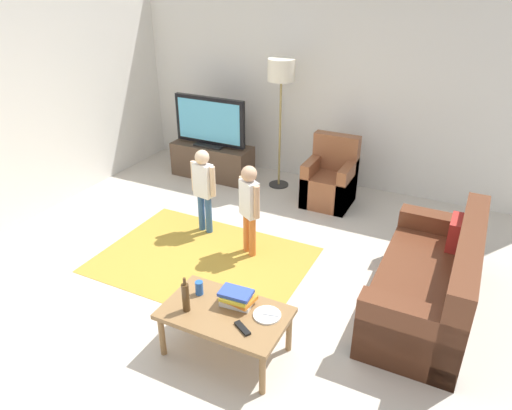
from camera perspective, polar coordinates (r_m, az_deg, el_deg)
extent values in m
plane|color=beige|center=(4.77, -3.26, -9.94)|extent=(7.80, 7.80, 0.00)
cube|color=silver|center=(6.75, 9.37, 13.74)|extent=(6.00, 0.12, 2.70)
cube|color=#B28C33|center=(5.20, -6.40, -6.55)|extent=(2.20, 1.60, 0.01)
cube|color=#4C3828|center=(7.09, -5.26, 5.31)|extent=(1.20, 0.44, 0.50)
cube|color=black|center=(7.11, -5.42, 4.05)|extent=(1.10, 0.32, 0.03)
cube|color=black|center=(6.98, -5.44, 7.27)|extent=(0.44, 0.28, 0.03)
cube|color=black|center=(6.87, -5.57, 10.06)|extent=(1.10, 0.07, 0.68)
cube|color=#59B2D8|center=(6.84, -5.73, 9.97)|extent=(1.00, 0.01, 0.58)
cube|color=brown|center=(4.65, 19.40, -9.62)|extent=(0.80, 1.80, 0.42)
cube|color=brown|center=(4.52, 23.58, -8.16)|extent=(0.20, 1.80, 0.86)
cube|color=brown|center=(3.96, 17.75, -14.97)|extent=(0.80, 0.20, 0.60)
cube|color=brown|center=(5.28, 20.90, -4.02)|extent=(0.80, 0.20, 0.60)
cube|color=#B22823|center=(4.93, 22.72, -3.15)|extent=(0.10, 0.32, 0.32)
cube|color=brown|center=(6.32, 8.71, 1.87)|extent=(0.60, 0.60, 0.42)
cube|color=brown|center=(6.42, 9.49, 4.56)|extent=(0.60, 0.16, 0.90)
cube|color=brown|center=(6.35, 6.71, 3.03)|extent=(0.12, 0.60, 0.60)
cube|color=brown|center=(6.22, 10.86, 2.19)|extent=(0.12, 0.60, 0.60)
cylinder|color=#262626|center=(6.87, 2.74, 2.48)|extent=(0.28, 0.28, 0.02)
cylinder|color=#99844C|center=(6.60, 2.89, 8.41)|extent=(0.03, 0.03, 1.50)
cylinder|color=silver|center=(6.37, 3.08, 15.93)|extent=(0.36, 0.36, 0.28)
cylinder|color=#33598C|center=(5.66, -6.56, -0.87)|extent=(0.08, 0.08, 0.46)
cylinder|color=#33598C|center=(5.60, -5.71, -1.18)|extent=(0.08, 0.08, 0.46)
cube|color=white|center=(5.44, -6.36, 2.97)|extent=(0.24, 0.15, 0.40)
sphere|color=beige|center=(5.33, -6.51, 5.73)|extent=(0.17, 0.17, 0.17)
cylinder|color=beige|center=(5.52, -7.48, 3.50)|extent=(0.06, 0.06, 0.36)
cylinder|color=beige|center=(5.35, -5.22, 2.82)|extent=(0.06, 0.06, 0.36)
cylinder|color=orange|center=(5.21, -1.11, -3.30)|extent=(0.08, 0.08, 0.47)
cylinder|color=orange|center=(5.13, -0.46, -3.83)|extent=(0.08, 0.08, 0.47)
cube|color=white|center=(4.96, -0.82, 0.76)|extent=(0.25, 0.22, 0.40)
sphere|color=tan|center=(4.84, -0.84, 3.78)|extent=(0.17, 0.17, 0.17)
cylinder|color=tan|center=(5.06, -1.68, 1.57)|extent=(0.06, 0.06, 0.36)
cylinder|color=tan|center=(4.84, 0.07, 0.34)|extent=(0.06, 0.06, 0.36)
cube|color=olive|center=(3.85, -3.74, -12.87)|extent=(1.00, 0.60, 0.04)
cylinder|color=olive|center=(4.04, -11.24, -15.16)|extent=(0.05, 0.05, 0.38)
cylinder|color=olive|center=(3.68, 0.77, -19.66)|extent=(0.05, 0.05, 0.38)
cylinder|color=olive|center=(4.34, -7.25, -11.32)|extent=(0.05, 0.05, 0.38)
cylinder|color=olive|center=(4.01, 3.99, -14.95)|extent=(0.05, 0.05, 0.38)
cube|color=white|center=(3.89, -2.28, -11.56)|extent=(0.27, 0.19, 0.04)
cube|color=orange|center=(3.87, -2.06, -11.11)|extent=(0.27, 0.22, 0.04)
cube|color=yellow|center=(3.84, -2.30, -10.79)|extent=(0.24, 0.23, 0.03)
cube|color=#334CA5|center=(3.82, -2.44, -10.52)|extent=(0.27, 0.18, 0.03)
cylinder|color=#4C3319|center=(3.81, -8.45, -10.95)|extent=(0.06, 0.06, 0.25)
cylinder|color=#4C3319|center=(3.72, -8.61, -9.08)|extent=(0.02, 0.02, 0.06)
cube|color=black|center=(3.67, -1.64, -14.60)|extent=(0.17, 0.13, 0.02)
cylinder|color=#2659B2|center=(4.00, -6.84, -9.87)|extent=(0.07, 0.07, 0.12)
cylinder|color=white|center=(3.79, 1.34, -13.09)|extent=(0.22, 0.22, 0.02)
cube|color=silver|center=(3.77, 1.62, -13.04)|extent=(0.15, 0.05, 0.01)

